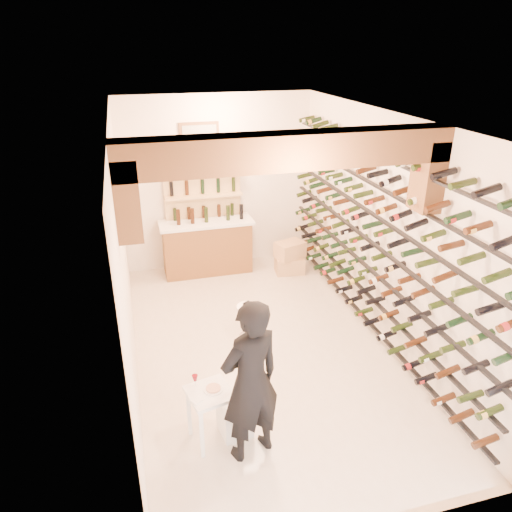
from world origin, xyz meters
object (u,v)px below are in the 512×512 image
at_px(chrome_barstool, 248,324).
at_px(crate_lower, 289,265).
at_px(white_stool, 235,417).
at_px(back_counter, 207,245).
at_px(wine_rack, 368,236).
at_px(person, 251,382).
at_px(tasting_table, 210,400).

bearing_deg(chrome_barstool, crate_lower, 57.89).
bearing_deg(white_stool, crate_lower, 62.72).
xyz_separation_m(back_counter, white_stool, (-0.44, -4.15, -0.33)).
xyz_separation_m(wine_rack, back_counter, (-1.83, 2.65, -1.02)).
bearing_deg(back_counter, white_stool, -96.00).
bearing_deg(back_counter, person, -94.29).
height_order(tasting_table, crate_lower, tasting_table).
xyz_separation_m(chrome_barstool, crate_lower, (1.35, 2.16, -0.23)).
distance_m(white_stool, chrome_barstool, 1.65).
bearing_deg(person, chrome_barstool, -122.45).
distance_m(tasting_table, person, 0.61).
distance_m(person, crate_lower, 4.47).
height_order(back_counter, chrome_barstool, back_counter).
distance_m(chrome_barstool, crate_lower, 2.56).
distance_m(tasting_table, chrome_barstool, 1.79).
relative_size(wine_rack, person, 3.10).
xyz_separation_m(wine_rack, white_stool, (-2.27, -1.50, -1.34)).
height_order(white_stool, crate_lower, white_stool).
distance_m(wine_rack, crate_lower, 2.63).
bearing_deg(person, back_counter, -113.01).
bearing_deg(tasting_table, white_stool, -6.01).
xyz_separation_m(wine_rack, tasting_table, (-2.54, -1.54, -1.01)).
distance_m(back_counter, tasting_table, 4.25).
xyz_separation_m(tasting_table, white_stool, (0.27, 0.03, -0.33)).
bearing_deg(white_stool, back_counter, 84.00).
bearing_deg(tasting_table, wine_rack, 18.10).
relative_size(back_counter, crate_lower, 3.25).
bearing_deg(tasting_table, chrome_barstool, 49.21).
height_order(person, chrome_barstool, person).
bearing_deg(wine_rack, person, -139.97).
bearing_deg(chrome_barstool, tasting_table, -117.71).
bearing_deg(back_counter, wine_rack, -55.34).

